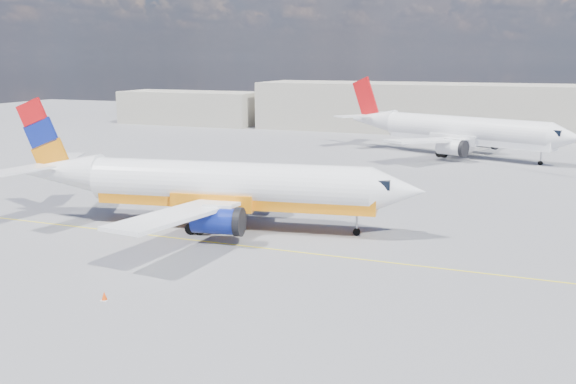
% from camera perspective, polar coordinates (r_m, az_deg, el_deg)
% --- Properties ---
extents(ground, '(240.00, 240.00, 0.00)m').
position_cam_1_polar(ground, '(39.49, -3.38, -6.25)').
color(ground, slate).
rests_on(ground, ground).
extents(taxi_line, '(70.00, 0.15, 0.01)m').
position_cam_1_polar(taxi_line, '(42.11, -1.68, -5.06)').
color(taxi_line, yellow).
rests_on(taxi_line, ground).
extents(terminal_main, '(70.00, 14.00, 8.00)m').
position_cam_1_polar(terminal_main, '(109.93, 15.65, 7.14)').
color(terminal_main, '#AEA796').
rests_on(terminal_main, ground).
extents(terminal_annex, '(26.00, 10.00, 6.00)m').
position_cam_1_polar(terminal_annex, '(122.58, -8.65, 7.42)').
color(terminal_annex, '#AEA796').
rests_on(terminal_annex, ground).
extents(main_jet, '(31.10, 24.25, 9.40)m').
position_cam_1_polar(main_jet, '(46.88, -6.36, 0.57)').
color(main_jet, white).
rests_on(main_jet, ground).
extents(second_jet, '(31.68, 23.96, 9.68)m').
position_cam_1_polar(second_jet, '(83.74, 14.90, 5.29)').
color(second_jet, white).
rests_on(second_jet, ground).
extents(traffic_cone, '(0.34, 0.34, 0.48)m').
position_cam_1_polar(traffic_cone, '(34.75, -16.02, -8.88)').
color(traffic_cone, white).
rests_on(traffic_cone, ground).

